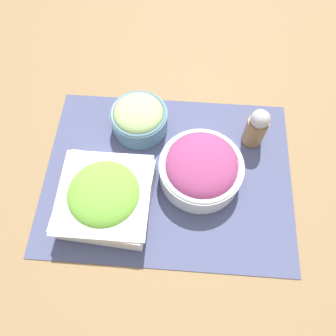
% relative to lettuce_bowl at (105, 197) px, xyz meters
% --- Properties ---
extents(ground_plane, '(3.00, 3.00, 0.00)m').
position_rel_lettuce_bowl_xyz_m(ground_plane, '(0.12, 0.07, -0.04)').
color(ground_plane, olive).
extents(placemat, '(0.52, 0.39, 0.00)m').
position_rel_lettuce_bowl_xyz_m(placemat, '(0.12, 0.07, -0.04)').
color(placemat, '#474C70').
rests_on(placemat, ground_plane).
extents(lettuce_bowl, '(0.18, 0.18, 0.08)m').
position_rel_lettuce_bowl_xyz_m(lettuce_bowl, '(0.00, 0.00, 0.00)').
color(lettuce_bowl, white).
rests_on(lettuce_bowl, placemat).
extents(cucumber_bowl, '(0.12, 0.12, 0.07)m').
position_rel_lettuce_bowl_xyz_m(cucumber_bowl, '(0.04, 0.19, 0.00)').
color(cucumber_bowl, slate).
rests_on(cucumber_bowl, placemat).
extents(onion_bowl, '(0.17, 0.17, 0.08)m').
position_rel_lettuce_bowl_xyz_m(onion_bowl, '(0.18, 0.07, 0.00)').
color(onion_bowl, silver).
rests_on(onion_bowl, placemat).
extents(pepper_shaker, '(0.04, 0.04, 0.10)m').
position_rel_lettuce_bowl_xyz_m(pepper_shaker, '(0.30, 0.17, 0.01)').
color(pepper_shaker, olive).
rests_on(pepper_shaker, placemat).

